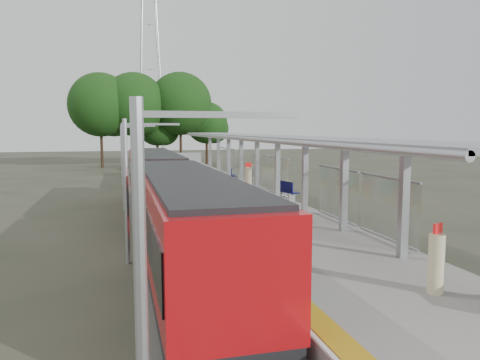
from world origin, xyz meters
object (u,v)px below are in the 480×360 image
object	(u,v)px
bench_far	(233,174)
litter_bin	(239,182)
info_pillar_near	(436,263)
info_pillar_far	(248,180)
train	(166,194)
bench_mid	(286,190)

from	to	relation	value
bench_far	litter_bin	distance (m)	4.63
info_pillar_near	info_pillar_far	world-z (taller)	info_pillar_far
train	bench_mid	size ratio (longest dim) A/B	16.63
bench_mid	litter_bin	size ratio (longest dim) A/B	1.84
info_pillar_near	litter_bin	bearing A→B (deg)	64.90
bench_mid	bench_far	bearing A→B (deg)	78.59
train	info_pillar_far	world-z (taller)	train
info_pillar_far	litter_bin	world-z (taller)	info_pillar_far
train	info_pillar_near	bearing A→B (deg)	-65.40
train	info_pillar_far	xyz separation A→B (m)	(5.82, 6.80, -0.22)
train	info_pillar_near	size ratio (longest dim) A/B	15.75
litter_bin	bench_far	bearing A→B (deg)	81.33
info_pillar_far	litter_bin	bearing A→B (deg)	95.55
bench_far	info_pillar_near	distance (m)	25.58
bench_far	info_pillar_near	size ratio (longest dim) A/B	0.83
bench_mid	info_pillar_near	size ratio (longest dim) A/B	0.95
train	litter_bin	bearing A→B (deg)	57.62
info_pillar_near	litter_bin	xyz separation A→B (m)	(0.35, 20.98, -0.31)
train	litter_bin	xyz separation A→B (m)	(5.78, 9.12, -0.60)
bench_far	info_pillar_near	xyz separation A→B (m)	(-1.05, -25.56, 0.26)
info_pillar_far	train	bearing A→B (deg)	-126.03
bench_mid	info_pillar_far	bearing A→B (deg)	95.46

